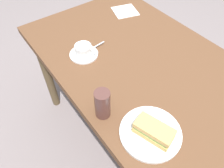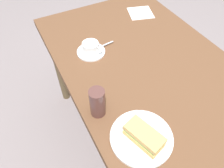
% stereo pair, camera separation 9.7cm
% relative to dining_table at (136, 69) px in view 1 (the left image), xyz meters
% --- Properties ---
extents(ground_plane, '(6.00, 6.00, 0.00)m').
position_rel_dining_table_xyz_m(ground_plane, '(0.00, 0.00, -0.67)').
color(ground_plane, gray).
extents(dining_table, '(1.29, 0.84, 0.76)m').
position_rel_dining_table_xyz_m(dining_table, '(0.00, 0.00, 0.00)').
color(dining_table, brown).
rests_on(dining_table, ground_plane).
extents(sandwich_plate, '(0.24, 0.24, 0.01)m').
position_rel_dining_table_xyz_m(sandwich_plate, '(-0.37, 0.26, 0.10)').
color(sandwich_plate, white).
rests_on(sandwich_plate, dining_table).
extents(sandwich_front, '(0.16, 0.11, 0.06)m').
position_rel_dining_table_xyz_m(sandwich_front, '(-0.38, 0.26, 0.13)').
color(sandwich_front, tan).
rests_on(sandwich_front, sandwich_plate).
extents(coffee_saucer, '(0.15, 0.15, 0.01)m').
position_rel_dining_table_xyz_m(coffee_saucer, '(0.18, 0.22, 0.10)').
color(coffee_saucer, white).
rests_on(coffee_saucer, dining_table).
extents(coffee_cup, '(0.10, 0.09, 0.05)m').
position_rel_dining_table_xyz_m(coffee_cup, '(0.18, 0.22, 0.13)').
color(coffee_cup, white).
rests_on(coffee_cup, coffee_saucer).
extents(spoon, '(0.02, 0.10, 0.01)m').
position_rel_dining_table_xyz_m(spoon, '(0.19, 0.14, 0.10)').
color(spoon, silver).
rests_on(spoon, coffee_saucer).
extents(napkin, '(0.19, 0.19, 0.00)m').
position_rel_dining_table_xyz_m(napkin, '(0.39, -0.23, 0.09)').
color(napkin, white).
rests_on(napkin, dining_table).
extents(drinking_glass, '(0.06, 0.06, 0.14)m').
position_rel_dining_table_xyz_m(drinking_glass, '(-0.18, 0.35, 0.16)').
color(drinking_glass, '#52302A').
rests_on(drinking_glass, dining_table).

